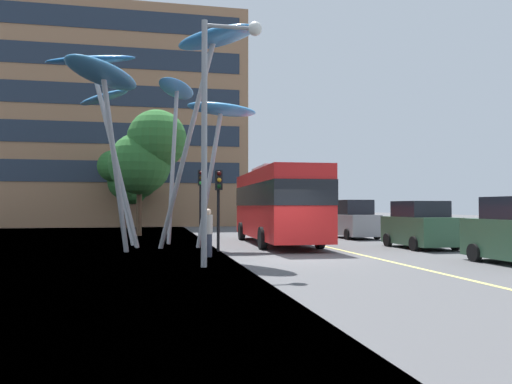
# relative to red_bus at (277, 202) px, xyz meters

# --- Properties ---
(ground) EXTENTS (120.00, 240.00, 0.10)m
(ground) POSITION_rel_red_bus_xyz_m (-1.63, -6.99, -2.10)
(ground) COLOR #4C4C4F
(red_bus) EXTENTS (3.01, 10.80, 3.76)m
(red_bus) POSITION_rel_red_bus_xyz_m (0.00, 0.00, 0.00)
(red_bus) COLOR red
(red_bus) RESTS_ON ground
(leaf_sculpture) EXTENTS (9.24, 11.96, 8.69)m
(leaf_sculpture) POSITION_rel_red_bus_xyz_m (-5.92, -1.84, 4.88)
(leaf_sculpture) COLOR #9EA0A5
(leaf_sculpture) RESTS_ON ground
(traffic_light_kerb_near) EXTENTS (0.28, 0.42, 3.29)m
(traffic_light_kerb_near) POSITION_rel_red_bus_xyz_m (-3.31, -3.56, 0.34)
(traffic_light_kerb_near) COLOR black
(traffic_light_kerb_near) RESTS_ON ground
(traffic_light_kerb_far) EXTENTS (0.28, 0.42, 3.70)m
(traffic_light_kerb_far) POSITION_rel_red_bus_xyz_m (-3.49, 2.34, 0.63)
(traffic_light_kerb_far) COLOR black
(traffic_light_kerb_far) RESTS_ON ground
(car_parked_mid) EXTENTS (2.07, 3.87, 2.06)m
(car_parked_mid) POSITION_rel_red_bus_xyz_m (5.52, -3.67, -1.08)
(car_parked_mid) COLOR #2D5138
(car_parked_mid) RESTS_ON ground
(car_parked_far) EXTENTS (1.93, 3.92, 2.20)m
(car_parked_far) POSITION_rel_red_bus_xyz_m (5.38, 3.45, -1.04)
(car_parked_far) COLOR gray
(car_parked_far) RESTS_ON ground
(car_side_street) EXTENTS (1.96, 4.05, 2.37)m
(car_side_street) POSITION_rel_red_bus_xyz_m (5.73, 10.04, -0.95)
(car_side_street) COLOR black
(car_side_street) RESTS_ON ground
(car_far_side) EXTENTS (1.99, 4.48, 1.94)m
(car_far_side) POSITION_rel_red_bus_xyz_m (5.69, 16.38, -1.13)
(car_far_side) COLOR navy
(car_far_side) RESTS_ON ground
(street_lamp) EXTENTS (1.88, 0.44, 7.59)m
(street_lamp) POSITION_rel_red_bus_xyz_m (-3.98, -8.65, 2.81)
(street_lamp) COLOR gray
(street_lamp) RESTS_ON ground
(tree_pavement_near) EXTENTS (4.78, 3.96, 7.81)m
(tree_pavement_near) POSITION_rel_red_bus_xyz_m (-6.19, 8.05, 3.18)
(tree_pavement_near) COLOR brown
(tree_pavement_near) RESTS_ON ground
(tree_pavement_far) EXTENTS (4.86, 4.89, 6.42)m
(tree_pavement_far) POSITION_rel_red_bus_xyz_m (-7.78, 20.05, 2.05)
(tree_pavement_far) COLOR brown
(tree_pavement_far) RESTS_ON ground
(pedestrian) EXTENTS (0.34, 0.34, 1.75)m
(pedestrian) POSITION_rel_red_bus_xyz_m (-3.96, -5.58, -1.17)
(pedestrian) COLOR #2D3342
(pedestrian) RESTS_ON ground
(backdrop_building) EXTENTS (27.89, 13.75, 20.08)m
(backdrop_building) POSITION_rel_red_bus_xyz_m (-11.25, 28.60, 7.99)
(backdrop_building) COLOR #936B4C
(backdrop_building) RESTS_ON ground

